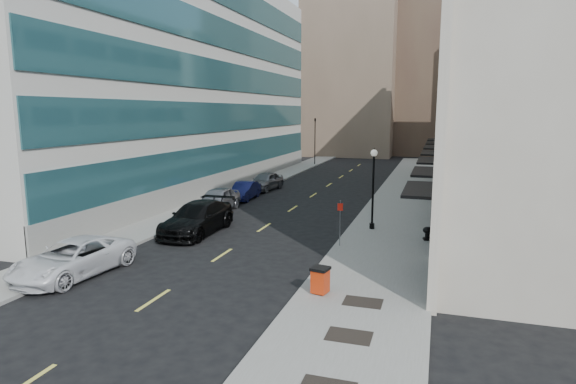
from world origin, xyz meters
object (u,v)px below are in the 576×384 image
Objects in this scene: car_black_pickup at (197,218)px; lamppost at (373,182)px; car_silver_sedan at (217,200)px; urn_planter at (428,232)px; car_white_van at (73,258)px; sign_post at (340,217)px; car_blue_sedan at (244,191)px; traffic_signal at (315,121)px; car_grey_sedan at (265,181)px; trash_bin at (320,279)px.

lamppost reaches higher than car_black_pickup.
car_silver_sedan is (-1.57, 5.91, -0.05)m from car_black_pickup.
car_white_van is at bearing -145.07° from urn_planter.
car_silver_sedan is 12.07m from sign_post.
lamppost is (11.20, -7.36, 2.26)m from car_blue_sedan.
car_black_pickup reaches higher than car_white_van.
traffic_signal is 1.13× the size of car_black_pickup.
car_grey_sedan is (0.70, -20.71, -4.91)m from traffic_signal.
urn_planter is at bearing -66.42° from traffic_signal.
trash_bin is 1.41× the size of urn_planter.
car_white_van is 10.74m from trash_bin.
trash_bin is (10.70, -13.28, -0.14)m from car_silver_sedan.
car_white_van is 1.18× the size of car_grey_sedan.
car_blue_sedan is 4.85m from car_grey_sedan.
trash_bin is 0.22× the size of lamppost.
sign_post is 5.09m from urn_planter.
car_blue_sedan is at bearing -88.43° from traffic_signal.
car_grey_sedan is at bearing 88.15° from car_silver_sedan.
car_grey_sedan is 16.71m from lamppost.
traffic_signal is 30.93m from car_silver_sedan.
car_black_pickup reaches higher than car_silver_sedan.
car_blue_sedan is 17.00m from urn_planter.
sign_post reaches higher than urn_planter.
sign_post is (10.10, -11.53, 0.98)m from car_blue_sedan.
car_silver_sedan is at bearing 95.62° from car_white_van.
car_blue_sedan is at bearing 147.91° from urn_planter.
traffic_signal is at bearing 109.87° from lamppost.
car_silver_sedan is 6.79× the size of urn_planter.
car_white_van is 8.36m from car_black_pickup.
sign_post reaches higher than car_black_pickup.
car_white_van is 16.36m from lamppost.
car_silver_sedan is at bearing 164.25° from urn_planter.
traffic_signal is 1.25× the size of car_white_van.
car_silver_sedan is at bearing -88.69° from traffic_signal.
car_silver_sedan is at bearing 140.93° from trash_bin.
car_silver_sedan is at bearing -83.80° from car_grey_sedan.
urn_planter is (4.30, 2.50, -1.09)m from sign_post.
car_blue_sedan is 0.91× the size of car_grey_sedan.
traffic_signal is at bearing 93.56° from car_black_pickup.
sign_post is at bearing -34.84° from car_silver_sedan.
urn_planter is (14.40, -13.88, -0.21)m from car_grey_sedan.
urn_planter is at bearing 80.20° from trash_bin.
urn_planter is (14.40, 10.06, -0.18)m from car_white_van.
car_grey_sedan is 6.47× the size of urn_planter.
car_silver_sedan reaches higher than car_grey_sedan.
trash_bin is (11.40, -43.81, -5.01)m from traffic_signal.
car_black_pickup is at bearing 84.77° from car_white_van.
car_white_van is 2.35× the size of sign_post.
car_white_van is 7.66× the size of urn_planter.
trash_bin is at bearing 10.12° from car_white_van.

